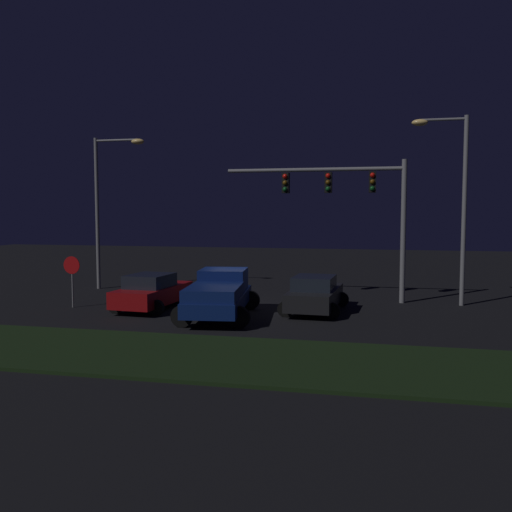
% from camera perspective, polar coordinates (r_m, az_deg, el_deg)
% --- Properties ---
extents(ground_plane, '(80.00, 80.00, 0.00)m').
position_cam_1_polar(ground_plane, '(23.98, -1.94, -5.45)').
color(ground_plane, black).
extents(grass_median, '(20.20, 4.85, 0.10)m').
position_cam_1_polar(grass_median, '(16.60, -9.02, -9.84)').
color(grass_median, black).
rests_on(grass_median, ground_plane).
extents(pickup_truck, '(3.34, 5.61, 1.80)m').
position_cam_1_polar(pickup_truck, '(22.17, -3.73, -3.66)').
color(pickup_truck, navy).
rests_on(pickup_truck, ground_plane).
extents(car_sedan, '(2.70, 4.52, 1.51)m').
position_cam_1_polar(car_sedan, '(24.42, -10.51, -3.58)').
color(car_sedan, maroon).
rests_on(car_sedan, ground_plane).
extents(car_sedan_far, '(2.62, 4.48, 1.51)m').
position_cam_1_polar(car_sedan_far, '(23.42, 6.00, -3.88)').
color(car_sedan_far, black).
rests_on(car_sedan_far, ground_plane).
extents(traffic_signal_gantry, '(8.32, 0.56, 6.50)m').
position_cam_1_polar(traffic_signal_gantry, '(26.22, 9.45, 6.10)').
color(traffic_signal_gantry, slate).
rests_on(traffic_signal_gantry, ground_plane).
extents(street_lamp_left, '(2.86, 0.44, 8.05)m').
position_cam_1_polar(street_lamp_left, '(31.03, -14.93, 6.13)').
color(street_lamp_left, slate).
rests_on(street_lamp_left, ground_plane).
extents(street_lamp_right, '(2.41, 0.44, 8.32)m').
position_cam_1_polar(street_lamp_right, '(26.21, 19.47, 6.57)').
color(street_lamp_right, slate).
rests_on(street_lamp_right, ground_plane).
extents(stop_sign, '(0.76, 0.08, 2.23)m').
position_cam_1_polar(stop_sign, '(25.50, -18.22, -1.53)').
color(stop_sign, slate).
rests_on(stop_sign, ground_plane).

